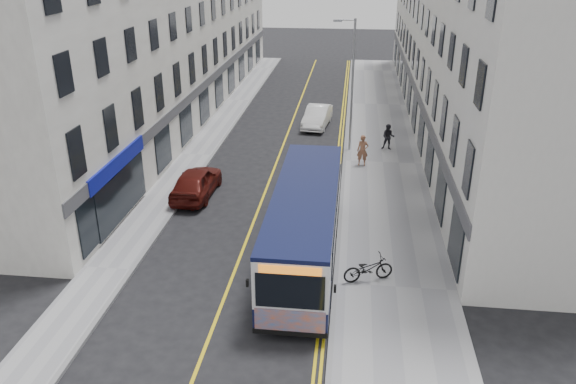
% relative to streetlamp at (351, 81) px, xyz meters
% --- Properties ---
extents(ground, '(140.00, 140.00, 0.00)m').
position_rel_streetlamp_xyz_m(ground, '(-4.17, -14.00, -4.38)').
color(ground, black).
rests_on(ground, ground).
extents(pavement_east, '(4.50, 64.00, 0.12)m').
position_rel_streetlamp_xyz_m(pavement_east, '(2.08, -2.00, -4.32)').
color(pavement_east, gray).
rests_on(pavement_east, ground).
extents(pavement_west, '(2.00, 64.00, 0.12)m').
position_rel_streetlamp_xyz_m(pavement_west, '(-9.17, -2.00, -4.32)').
color(pavement_west, gray).
rests_on(pavement_west, ground).
extents(kerb_east, '(0.18, 64.00, 0.13)m').
position_rel_streetlamp_xyz_m(kerb_east, '(-0.17, -2.00, -4.32)').
color(kerb_east, slate).
rests_on(kerb_east, ground).
extents(kerb_west, '(0.18, 64.00, 0.13)m').
position_rel_streetlamp_xyz_m(kerb_west, '(-8.17, -2.00, -4.32)').
color(kerb_west, slate).
rests_on(kerb_west, ground).
extents(road_centre_line, '(0.12, 64.00, 0.01)m').
position_rel_streetlamp_xyz_m(road_centre_line, '(-4.17, -2.00, -4.38)').
color(road_centre_line, gold).
rests_on(road_centre_line, ground).
extents(road_dbl_yellow_inner, '(0.10, 64.00, 0.01)m').
position_rel_streetlamp_xyz_m(road_dbl_yellow_inner, '(-0.62, -2.00, -4.38)').
color(road_dbl_yellow_inner, gold).
rests_on(road_dbl_yellow_inner, ground).
extents(road_dbl_yellow_outer, '(0.10, 64.00, 0.01)m').
position_rel_streetlamp_xyz_m(road_dbl_yellow_outer, '(-0.42, -2.00, -4.38)').
color(road_dbl_yellow_outer, gold).
rests_on(road_dbl_yellow_outer, ground).
extents(terrace_east, '(6.00, 46.00, 13.00)m').
position_rel_streetlamp_xyz_m(terrace_east, '(7.33, 7.00, 2.12)').
color(terrace_east, silver).
rests_on(terrace_east, ground).
extents(terrace_west, '(6.00, 46.00, 13.00)m').
position_rel_streetlamp_xyz_m(terrace_west, '(-13.17, 7.00, 2.12)').
color(terrace_west, white).
rests_on(terrace_west, ground).
extents(streetlamp, '(1.32, 0.18, 8.00)m').
position_rel_streetlamp_xyz_m(streetlamp, '(0.00, 0.00, 0.00)').
color(streetlamp, '#93969B').
rests_on(streetlamp, ground).
extents(city_bus, '(2.50, 10.69, 3.10)m').
position_rel_streetlamp_xyz_m(city_bus, '(-1.50, -13.44, -2.68)').
color(city_bus, black).
rests_on(city_bus, ground).
extents(bicycle, '(2.07, 1.32, 1.02)m').
position_rel_streetlamp_xyz_m(bicycle, '(1.03, -14.91, -3.75)').
color(bicycle, black).
rests_on(bicycle, pavement_east).
extents(pedestrian_near, '(0.66, 0.44, 1.79)m').
position_rel_streetlamp_xyz_m(pedestrian_near, '(0.85, -2.64, -3.37)').
color(pedestrian_near, brown).
rests_on(pedestrian_near, pavement_east).
extents(pedestrian_far, '(0.86, 0.71, 1.60)m').
position_rel_streetlamp_xyz_m(pedestrian_far, '(2.44, 0.31, -3.46)').
color(pedestrian_far, black).
rests_on(pedestrian_far, pavement_east).
extents(car_white, '(1.99, 4.49, 1.43)m').
position_rel_streetlamp_xyz_m(car_white, '(-2.30, 5.00, -3.67)').
color(car_white, white).
rests_on(car_white, ground).
extents(car_maroon, '(1.92, 4.51, 1.52)m').
position_rel_streetlamp_xyz_m(car_maroon, '(-7.57, -7.74, -3.62)').
color(car_maroon, '#4B110C').
rests_on(car_maroon, ground).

